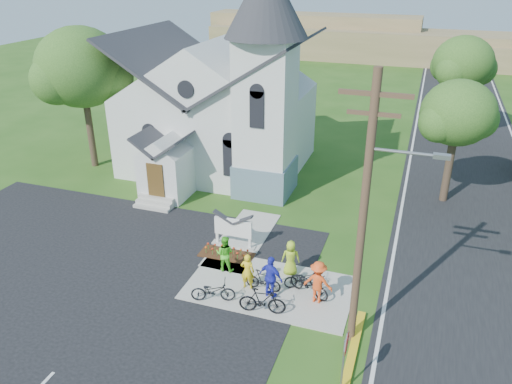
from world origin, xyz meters
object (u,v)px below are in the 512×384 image
at_px(cyclist_0, 247,271).
at_px(cyclist_4, 291,258).
at_px(church_sign, 233,228).
at_px(utility_pole, 366,209).
at_px(bike_3, 263,280).
at_px(cyclist_3, 318,282).
at_px(cyclist_2, 271,277).
at_px(bike_4, 309,284).
at_px(stop_sign, 345,351).
at_px(bike_0, 213,291).
at_px(bike_1, 262,301).
at_px(bike_2, 304,278).
at_px(cyclist_1, 225,253).

xyz_separation_m(cyclist_0, cyclist_4, (1.45, 1.58, 0.00)).
relative_size(church_sign, cyclist_0, 1.34).
distance_m(church_sign, cyclist_4, 3.57).
bearing_deg(utility_pole, bike_3, 156.85).
height_order(church_sign, cyclist_3, cyclist_3).
relative_size(cyclist_2, cyclist_4, 1.16).
bearing_deg(bike_4, cyclist_3, -104.10).
xyz_separation_m(stop_sign, cyclist_4, (-3.37, 5.97, -0.91)).
distance_m(bike_0, bike_1, 2.15).
xyz_separation_m(utility_pole, bike_2, (-2.49, 2.47, -4.91)).
height_order(bike_0, bike_4, bike_4).
bearing_deg(cyclist_0, bike_4, -176.49).
distance_m(church_sign, cyclist_2, 4.43).
distance_m(utility_pole, cyclist_0, 6.77).
xyz_separation_m(church_sign, cyclist_0, (1.82, -3.02, -0.16)).
bearing_deg(bike_0, cyclist_1, -8.53).
height_order(cyclist_0, cyclist_3, cyclist_3).
height_order(church_sign, bike_1, church_sign).
xyz_separation_m(bike_0, cyclist_1, (-0.39, 2.23, 0.38)).
xyz_separation_m(bike_1, cyclist_3, (1.89, 1.44, 0.36)).
bearing_deg(cyclist_0, utility_pole, 155.71).
bearing_deg(stop_sign, bike_3, 132.96).
xyz_separation_m(utility_pole, cyclist_1, (-6.16, 2.61, -4.50)).
xyz_separation_m(church_sign, bike_1, (2.94, -4.40, -0.41)).
bearing_deg(church_sign, cyclist_1, -78.93).
bearing_deg(stop_sign, bike_4, 115.07).
height_order(cyclist_2, cyclist_4, cyclist_2).
height_order(cyclist_3, cyclist_4, cyclist_3).
relative_size(stop_sign, bike_3, 1.58).
bearing_deg(cyclist_1, stop_sign, 135.96).
height_order(stop_sign, bike_4, stop_sign).
bearing_deg(bike_0, bike_1, -110.50).
bearing_deg(utility_pole, church_sign, 144.40).
distance_m(stop_sign, cyclist_4, 6.91).
xyz_separation_m(cyclist_1, cyclist_3, (4.42, -0.87, 0.07)).
xyz_separation_m(church_sign, stop_sign, (6.63, -7.40, 0.75)).
relative_size(stop_sign, bike_0, 1.36).
bearing_deg(cyclist_2, utility_pole, 176.69).
relative_size(utility_pole, cyclist_3, 5.39).
bearing_deg(cyclist_0, cyclist_3, 176.33).
height_order(bike_0, cyclist_4, cyclist_4).
height_order(stop_sign, cyclist_0, stop_sign).
height_order(cyclist_1, cyclist_4, cyclist_1).
height_order(cyclist_0, bike_4, cyclist_0).
bearing_deg(bike_4, cyclist_2, 137.30).
bearing_deg(cyclist_2, church_sign, -30.46).
bearing_deg(bike_4, bike_3, 122.48).
height_order(stop_sign, bike_2, stop_sign).
bearing_deg(bike_2, cyclist_2, 110.02).
bearing_deg(cyclist_2, stop_sign, 149.78).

